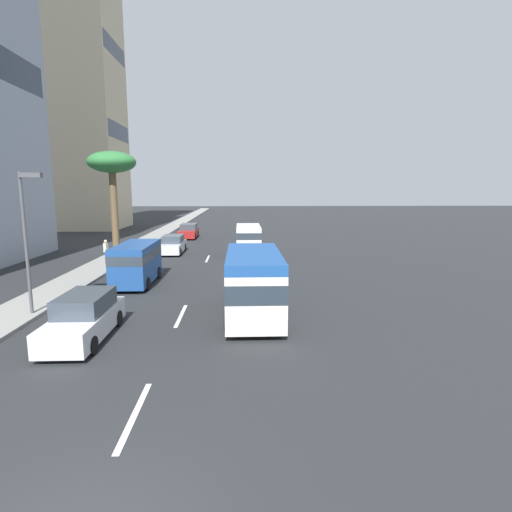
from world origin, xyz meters
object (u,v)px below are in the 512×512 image
(car_second, at_px, (84,318))
(pedestrian_near_lamp, at_px, (106,250))
(van_fourth, at_px, (137,261))
(car_fifth, at_px, (189,231))
(minibus_sixth, at_px, (254,282))
(car_third, at_px, (173,245))
(van_lead, at_px, (248,238))
(street_lamp, at_px, (27,226))
(palm_tree, at_px, (112,167))

(car_second, xyz_separation_m, pedestrian_near_lamp, (14.90, 3.97, 0.34))
(van_fourth, bearing_deg, car_fifth, 179.55)
(car_second, distance_m, minibus_sixth, 6.86)
(car_third, xyz_separation_m, pedestrian_near_lamp, (-5.80, 3.90, 0.39))
(van_lead, bearing_deg, car_fifth, 28.42)
(car_second, bearing_deg, minibus_sixth, 110.56)
(van_fourth, bearing_deg, street_lamp, -26.16)
(car_fifth, bearing_deg, van_lead, 28.42)
(minibus_sixth, xyz_separation_m, palm_tree, (14.84, 10.30, 5.66))
(car_third, relative_size, car_fifth, 1.04)
(van_lead, xyz_separation_m, van_fourth, (-10.73, 6.76, -0.05))
(car_third, bearing_deg, car_second, 0.19)
(van_fourth, bearing_deg, pedestrian_near_lamp, -148.26)
(palm_tree, bearing_deg, van_lead, -77.07)
(van_lead, bearing_deg, street_lamp, 149.90)
(van_lead, height_order, car_fifth, van_lead)
(car_second, relative_size, car_fifth, 1.03)
(van_lead, relative_size, street_lamp, 0.85)
(car_third, bearing_deg, car_fifth, -179.95)
(minibus_sixth, distance_m, palm_tree, 18.93)
(van_fourth, relative_size, palm_tree, 0.62)
(street_lamp, bearing_deg, palm_tree, 2.69)
(car_second, distance_m, car_fifth, 31.79)
(minibus_sixth, xyz_separation_m, street_lamp, (0.43, 9.63, 2.41))
(car_third, distance_m, pedestrian_near_lamp, 7.00)
(car_second, bearing_deg, pedestrian_near_lamp, -165.10)
(car_third, bearing_deg, pedestrian_near_lamp, -33.88)
(car_third, bearing_deg, street_lamp, -10.06)
(minibus_sixth, height_order, palm_tree, palm_tree)
(minibus_sixth, bearing_deg, car_fifth, 12.40)
(pedestrian_near_lamp, bearing_deg, minibus_sixth, 53.82)
(car_fifth, height_order, minibus_sixth, minibus_sixth)
(van_lead, relative_size, palm_tree, 0.63)
(car_second, relative_size, minibus_sixth, 0.77)
(van_fourth, xyz_separation_m, pedestrian_near_lamp, (6.00, 3.71, -0.24))
(van_fourth, bearing_deg, van_lead, 147.79)
(van_lead, xyz_separation_m, palm_tree, (-2.39, 10.42, 5.81))
(car_third, xyz_separation_m, car_fifth, (11.09, 0.01, 0.04))
(van_lead, relative_size, car_fifth, 1.12)
(street_lamp, bearing_deg, car_fifth, -6.23)
(car_fifth, height_order, street_lamp, street_lamp)
(car_third, distance_m, car_fifth, 11.09)
(car_second, distance_m, street_lamp, 5.35)
(street_lamp, bearing_deg, van_lead, -30.10)
(car_third, height_order, palm_tree, palm_tree)
(car_second, distance_m, car_third, 20.71)
(van_fourth, height_order, minibus_sixth, minibus_sixth)
(car_fifth, distance_m, pedestrian_near_lamp, 17.34)
(palm_tree, height_order, street_lamp, palm_tree)
(car_fifth, bearing_deg, palm_tree, -14.78)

